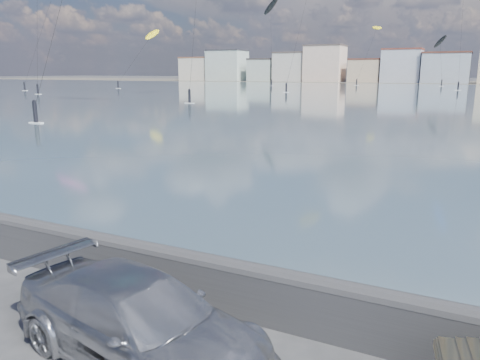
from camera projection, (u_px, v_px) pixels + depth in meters
name	position (u px, v px, depth m)	size (l,w,h in m)	color
bay_water	(446.00, 95.00, 86.56)	(500.00, 177.00, 0.00)	#455E68
far_shore_strip	(464.00, 82.00, 181.06)	(500.00, 60.00, 0.00)	#4C473D
seawall	(164.00, 269.00, 9.09)	(400.00, 0.36, 1.08)	#28282B
far_buildings	(468.00, 66.00, 166.93)	(240.79, 13.26, 14.60)	beige
car_silver	(139.00, 321.00, 7.05)	(1.87, 4.59, 1.33)	#AEB0B5
kitesurfer_1	(440.00, 42.00, 144.19)	(5.63, 15.00, 15.47)	black
kitesurfer_4	(271.00, 8.00, 141.74)	(8.14, 10.72, 26.15)	black
kitesurfer_7	(377.00, 29.00, 149.39)	(4.97, 16.88, 18.99)	yellow
kitesurfer_9	(152.00, 35.00, 128.85)	(3.38, 19.47, 16.33)	yellow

